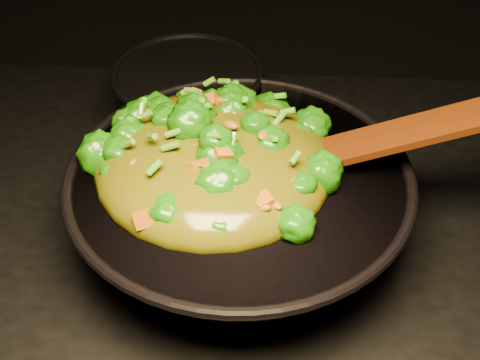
# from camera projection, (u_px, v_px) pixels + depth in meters

# --- Properties ---
(wok) EXTENTS (0.44, 0.44, 0.10)m
(wok) POSITION_uv_depth(u_px,v_px,m) (239.00, 210.00, 0.76)
(wok) COLOR black
(wok) RESTS_ON stovetop
(stir_fry) EXTENTS (0.32, 0.32, 0.09)m
(stir_fry) POSITION_uv_depth(u_px,v_px,m) (213.00, 135.00, 0.70)
(stir_fry) COLOR #1C6707
(stir_fry) RESTS_ON wok
(spatula) EXTENTS (0.29, 0.05, 0.12)m
(spatula) POSITION_uv_depth(u_px,v_px,m) (412.00, 132.00, 0.70)
(spatula) COLOR #361407
(spatula) RESTS_ON wok
(back_pot) EXTENTS (0.22, 0.22, 0.11)m
(back_pot) POSITION_uv_depth(u_px,v_px,m) (189.00, 104.00, 0.91)
(back_pot) COLOR black
(back_pot) RESTS_ON stovetop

